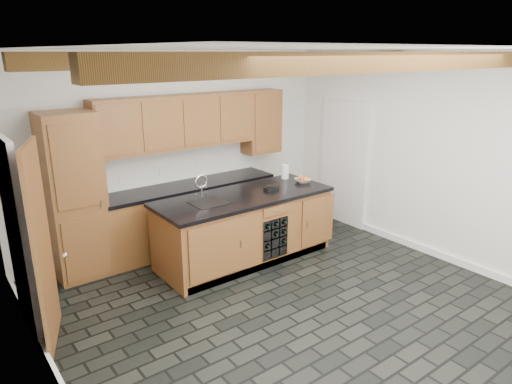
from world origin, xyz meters
TOP-DOWN VIEW (x-y plane):
  - ground at (0.00, 0.00)m, footprint 5.00×5.00m
  - room_shell at (-0.09, 0.53)m, footprint 5.01×5.00m
  - back_cabinetry at (-0.38, 2.24)m, footprint 3.65×0.62m
  - island at (0.31, 1.28)m, footprint 2.48×0.96m
  - faucet at (-0.25, 1.33)m, footprint 0.45×0.40m
  - kitchen_scale at (0.73, 1.25)m, footprint 0.20×0.13m
  - fruit_bowl at (1.34, 1.27)m, footprint 0.29×0.29m
  - fruit_cluster at (1.34, 1.27)m, footprint 0.16×0.17m
  - paper_towel at (1.28, 1.60)m, footprint 0.11×0.11m
  - mug at (-1.30, 2.29)m, footprint 0.13×0.13m

SIDE VIEW (x-z plane):
  - ground at x=0.00m, z-range 0.00..0.00m
  - island at x=0.31m, z-range 0.00..0.93m
  - fruit_bowl at x=1.34m, z-range 0.93..0.99m
  - kitchen_scale at x=0.73m, z-range 0.93..0.99m
  - faucet at x=-0.25m, z-range 0.79..1.14m
  - back_cabinetry at x=-0.38m, z-range -0.12..2.08m
  - mug at x=-1.30m, z-range 0.93..1.03m
  - fruit_cluster at x=1.34m, z-range 0.95..1.02m
  - paper_towel at x=1.28m, z-range 0.93..1.15m
  - room_shell at x=-0.09m, z-range -0.97..4.03m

